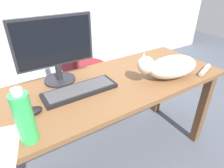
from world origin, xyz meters
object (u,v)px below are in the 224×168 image
at_px(monitor, 55,48).
at_px(cat, 170,67).
at_px(water_bottle, 24,118).
at_px(keyboard, 80,90).
at_px(office_chair, 81,78).
at_px(computer_mouse, 31,112).

height_order(monitor, cat, monitor).
height_order(cat, water_bottle, water_bottle).
xyz_separation_m(monitor, cat, (0.64, -0.35, -0.15)).
bearing_deg(keyboard, office_chair, 66.43).
relative_size(keyboard, computer_mouse, 4.00).
distance_m(office_chair, monitor, 0.81).
height_order(computer_mouse, water_bottle, water_bottle).
bearing_deg(cat, keyboard, 164.88).
height_order(office_chair, water_bottle, water_bottle).
bearing_deg(computer_mouse, office_chair, 51.66).
bearing_deg(monitor, keyboard, -74.85).
distance_m(cat, water_bottle, 0.93).
height_order(office_chair, monitor, monitor).
bearing_deg(cat, water_bottle, -175.20).
distance_m(computer_mouse, water_bottle, 0.20).
height_order(keyboard, water_bottle, water_bottle).
distance_m(monitor, water_bottle, 0.53).
xyz_separation_m(office_chair, cat, (0.28, -0.84, 0.39)).
bearing_deg(computer_mouse, keyboard, 12.24).
distance_m(keyboard, computer_mouse, 0.30).
bearing_deg(cat, office_chair, 108.58).
xyz_separation_m(cat, computer_mouse, (-0.88, 0.09, -0.06)).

